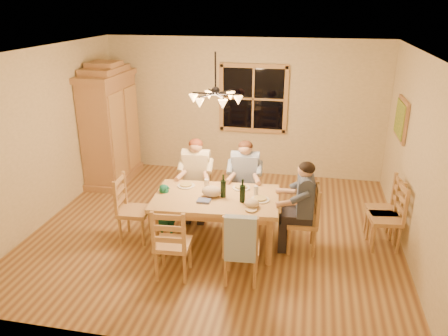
% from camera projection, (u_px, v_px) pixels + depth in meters
% --- Properties ---
extents(floor, '(5.50, 5.50, 0.00)m').
position_uv_depth(floor, '(217.00, 229.00, 6.82)').
color(floor, brown).
rests_on(floor, ground).
extents(ceiling, '(5.50, 5.00, 0.02)m').
position_uv_depth(ceiling, '(215.00, 51.00, 5.84)').
color(ceiling, white).
rests_on(ceiling, wall_back).
extents(wall_back, '(5.50, 0.02, 2.70)m').
position_uv_depth(wall_back, '(243.00, 108.00, 8.61)').
color(wall_back, '#CBBE8F').
rests_on(wall_back, floor).
extents(wall_left, '(0.02, 5.00, 2.70)m').
position_uv_depth(wall_left, '(45.00, 136.00, 6.84)').
color(wall_left, '#CBBE8F').
rests_on(wall_left, floor).
extents(wall_right, '(0.02, 5.00, 2.70)m').
position_uv_depth(wall_right, '(417.00, 160.00, 5.82)').
color(wall_right, '#CBBE8F').
rests_on(wall_right, floor).
extents(window, '(1.30, 0.06, 1.30)m').
position_uv_depth(window, '(253.00, 99.00, 8.47)').
color(window, black).
rests_on(window, wall_back).
extents(painting, '(0.06, 0.78, 0.64)m').
position_uv_depth(painting, '(401.00, 119.00, 6.83)').
color(painting, '#A36D46').
rests_on(painting, wall_right).
extents(chandelier, '(0.77, 0.68, 0.71)m').
position_uv_depth(chandelier, '(216.00, 97.00, 6.07)').
color(chandelier, black).
rests_on(chandelier, ceiling).
extents(armoire, '(0.66, 1.40, 2.30)m').
position_uv_depth(armoire, '(111.00, 128.00, 8.35)').
color(armoire, '#A36D46').
rests_on(armoire, floor).
extents(dining_table, '(1.82, 1.20, 0.76)m').
position_uv_depth(dining_table, '(216.00, 203.00, 6.17)').
color(dining_table, tan).
rests_on(dining_table, floor).
extents(chair_far_left, '(0.47, 0.45, 0.99)m').
position_uv_depth(chair_far_left, '(197.00, 199.00, 7.12)').
color(chair_far_left, tan).
rests_on(chair_far_left, floor).
extents(chair_far_right, '(0.47, 0.45, 0.99)m').
position_uv_depth(chair_far_right, '(244.00, 202.00, 7.03)').
color(chair_far_right, tan).
rests_on(chair_far_right, floor).
extents(chair_near_left, '(0.47, 0.45, 0.99)m').
position_uv_depth(chair_near_left, '(173.00, 254.00, 5.59)').
color(chair_near_left, tan).
rests_on(chair_near_left, floor).
extents(chair_near_right, '(0.47, 0.45, 0.99)m').
position_uv_depth(chair_near_right, '(241.00, 259.00, 5.49)').
color(chair_near_right, tan).
rests_on(chair_near_right, floor).
extents(chair_end_left, '(0.45, 0.47, 0.99)m').
position_uv_depth(chair_end_left, '(135.00, 220.00, 6.44)').
color(chair_end_left, tan).
rests_on(chair_end_left, floor).
extents(chair_end_right, '(0.45, 0.47, 0.99)m').
position_uv_depth(chair_end_right, '(301.00, 231.00, 6.16)').
color(chair_end_right, tan).
rests_on(chair_end_right, floor).
extents(adult_woman, '(0.42, 0.45, 0.87)m').
position_uv_depth(adult_woman, '(196.00, 169.00, 6.92)').
color(adult_woman, beige).
rests_on(adult_woman, floor).
extents(adult_plaid_man, '(0.42, 0.45, 0.87)m').
position_uv_depth(adult_plaid_man, '(245.00, 171.00, 6.83)').
color(adult_plaid_man, '#32508A').
rests_on(adult_plaid_man, floor).
extents(adult_slate_man, '(0.45, 0.42, 0.87)m').
position_uv_depth(adult_slate_man, '(304.00, 196.00, 5.97)').
color(adult_slate_man, '#3F4B66').
rests_on(adult_slate_man, floor).
extents(towel, '(0.39, 0.13, 0.58)m').
position_uv_depth(towel, '(240.00, 239.00, 5.17)').
color(towel, '#94ACC8').
rests_on(towel, chair_near_right).
extents(wine_bottle_a, '(0.08, 0.08, 0.33)m').
position_uv_depth(wine_bottle_a, '(223.00, 186.00, 6.07)').
color(wine_bottle_a, black).
rests_on(wine_bottle_a, dining_table).
extents(wine_bottle_b, '(0.08, 0.08, 0.33)m').
position_uv_depth(wine_bottle_b, '(243.00, 191.00, 5.92)').
color(wine_bottle_b, black).
rests_on(wine_bottle_b, dining_table).
extents(plate_woman, '(0.26, 0.26, 0.02)m').
position_uv_depth(plate_woman, '(186.00, 186.00, 6.47)').
color(plate_woman, white).
rests_on(plate_woman, dining_table).
extents(plate_plaid, '(0.26, 0.26, 0.02)m').
position_uv_depth(plate_plaid, '(241.00, 188.00, 6.40)').
color(plate_plaid, white).
rests_on(plate_plaid, dining_table).
extents(plate_slate, '(0.26, 0.26, 0.02)m').
position_uv_depth(plate_slate, '(260.00, 200.00, 6.02)').
color(plate_slate, white).
rests_on(plate_slate, dining_table).
extents(wine_glass_a, '(0.06, 0.06, 0.14)m').
position_uv_depth(wine_glass_a, '(206.00, 184.00, 6.38)').
color(wine_glass_a, silver).
rests_on(wine_glass_a, dining_table).
extents(wine_glass_b, '(0.06, 0.06, 0.14)m').
position_uv_depth(wine_glass_b, '(256.00, 191.00, 6.16)').
color(wine_glass_b, silver).
rests_on(wine_glass_b, dining_table).
extents(cap, '(0.20, 0.20, 0.11)m').
position_uv_depth(cap, '(252.00, 203.00, 5.81)').
color(cap, '#D1B78B').
rests_on(cap, dining_table).
extents(napkin, '(0.19, 0.15, 0.03)m').
position_uv_depth(napkin, '(204.00, 201.00, 5.97)').
color(napkin, '#536099').
rests_on(napkin, dining_table).
extents(cloth_bundle, '(0.28, 0.22, 0.15)m').
position_uv_depth(cloth_bundle, '(212.00, 191.00, 6.12)').
color(cloth_bundle, tan).
rests_on(cloth_bundle, dining_table).
extents(child, '(0.37, 0.37, 0.87)m').
position_uv_depth(child, '(167.00, 212.00, 6.40)').
color(child, '#186C56').
rests_on(child, floor).
extents(chair_spare_front, '(0.47, 0.49, 0.99)m').
position_uv_depth(chair_spare_front, '(383.00, 228.00, 6.23)').
color(chair_spare_front, tan).
rests_on(chair_spare_front, floor).
extents(chair_spare_back, '(0.49, 0.50, 0.99)m').
position_uv_depth(chair_spare_back, '(381.00, 220.00, 6.44)').
color(chair_spare_back, tan).
rests_on(chair_spare_back, floor).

